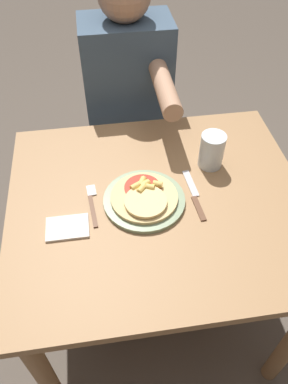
% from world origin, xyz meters
% --- Properties ---
extents(ground_plane, '(8.00, 8.00, 0.00)m').
position_xyz_m(ground_plane, '(0.00, 0.00, 0.00)').
color(ground_plane, brown).
extents(dining_table, '(0.96, 0.83, 0.75)m').
position_xyz_m(dining_table, '(0.00, 0.00, 0.62)').
color(dining_table, '#9E754C').
rests_on(dining_table, ground_plane).
extents(plate, '(0.26, 0.26, 0.01)m').
position_xyz_m(plate, '(-0.05, 0.00, 0.75)').
color(plate, gray).
rests_on(plate, dining_table).
extents(pizza, '(0.21, 0.21, 0.04)m').
position_xyz_m(pizza, '(-0.05, 0.00, 0.77)').
color(pizza, '#DBBC7A').
rests_on(pizza, plate).
extents(fork, '(0.03, 0.18, 0.00)m').
position_xyz_m(fork, '(-0.21, 0.02, 0.75)').
color(fork, brown).
rests_on(fork, dining_table).
extents(knife, '(0.03, 0.22, 0.00)m').
position_xyz_m(knife, '(0.12, 0.00, 0.75)').
color(knife, brown).
rests_on(knife, dining_table).
extents(drinking_glass, '(0.08, 0.08, 0.12)m').
position_xyz_m(drinking_glass, '(0.20, 0.14, 0.81)').
color(drinking_glass, silver).
rests_on(drinking_glass, dining_table).
extents(napkin, '(0.13, 0.09, 0.01)m').
position_xyz_m(napkin, '(-0.29, -0.07, 0.75)').
color(napkin, silver).
rests_on(napkin, dining_table).
extents(person_diner, '(0.36, 0.52, 1.24)m').
position_xyz_m(person_diner, '(-0.02, 0.63, 0.72)').
color(person_diner, '#2D2D38').
rests_on(person_diner, ground_plane).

